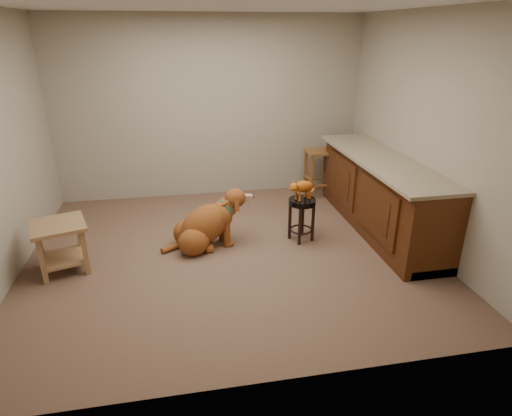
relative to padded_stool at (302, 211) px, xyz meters
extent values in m
cube|color=brown|center=(-0.89, -0.18, -0.37)|extent=(4.50, 4.00, 0.01)
cube|color=gray|center=(-0.89, 1.82, 0.93)|extent=(4.50, 0.04, 2.60)
cube|color=gray|center=(-0.89, -2.18, 0.93)|extent=(4.50, 0.04, 2.60)
cube|color=gray|center=(1.36, -0.18, 0.93)|extent=(0.04, 4.00, 2.60)
cube|color=silver|center=(-0.89, -0.18, 2.23)|extent=(4.50, 4.00, 0.04)
cube|color=#4A230D|center=(1.06, 0.12, 0.08)|extent=(0.60, 2.50, 0.90)
cube|color=gray|center=(1.03, 0.12, 0.55)|extent=(0.70, 2.56, 0.04)
cube|color=black|center=(1.10, 0.12, -0.32)|extent=(0.52, 2.50, 0.10)
cube|color=#4A230D|center=(0.75, -0.43, 0.13)|extent=(0.02, 0.90, 0.62)
cube|color=#4A230D|center=(0.75, 0.67, 0.13)|extent=(0.02, 0.90, 0.62)
cube|color=#3D1C0A|center=(0.74, -0.43, 0.13)|extent=(0.02, 0.60, 0.40)
cube|color=#3D1C0A|center=(0.74, 0.67, 0.13)|extent=(0.02, 0.60, 0.40)
cylinder|color=black|center=(0.05, 0.13, -0.14)|extent=(0.04, 0.04, 0.47)
cylinder|color=black|center=(-0.13, 0.05, -0.14)|extent=(0.04, 0.04, 0.47)
cylinder|color=black|center=(0.13, -0.05, -0.14)|extent=(0.04, 0.04, 0.47)
cylinder|color=black|center=(-0.05, -0.13, -0.14)|extent=(0.04, 0.04, 0.47)
torus|color=black|center=(0.00, 0.00, -0.24)|extent=(0.35, 0.35, 0.02)
cylinder|color=black|center=(0.00, 0.00, 0.12)|extent=(0.32, 0.32, 0.06)
cube|color=brown|center=(0.82, 1.57, -0.04)|extent=(0.04, 0.04, 0.67)
cube|color=brown|center=(0.52, 1.57, -0.04)|extent=(0.04, 0.04, 0.67)
cube|color=brown|center=(0.83, 1.26, -0.04)|extent=(0.04, 0.04, 0.67)
cube|color=brown|center=(0.52, 1.26, -0.04)|extent=(0.04, 0.04, 0.67)
cube|color=brown|center=(0.67, 1.42, 0.32)|extent=(0.39, 0.39, 0.04)
cube|color=olive|center=(-2.54, 0.03, -0.12)|extent=(0.06, 0.06, 0.50)
cube|color=olive|center=(-2.92, -0.09, -0.12)|extent=(0.06, 0.06, 0.50)
cube|color=olive|center=(-2.42, -0.36, -0.12)|extent=(0.06, 0.06, 0.50)
cube|color=olive|center=(-2.80, -0.48, -0.12)|extent=(0.06, 0.06, 0.50)
cube|color=olive|center=(-2.67, -0.23, 0.15)|extent=(0.65, 0.65, 0.04)
cube|color=olive|center=(-2.67, -0.23, -0.23)|extent=(0.55, 0.55, 0.03)
ellipsoid|color=brown|center=(-1.35, 0.13, -0.22)|extent=(0.41, 0.35, 0.33)
ellipsoid|color=brown|center=(-1.30, -0.13, -0.22)|extent=(0.41, 0.35, 0.33)
cylinder|color=brown|center=(-1.18, 0.18, -0.33)|extent=(0.10, 0.11, 0.10)
cylinder|color=brown|center=(-1.12, -0.12, -0.33)|extent=(0.10, 0.11, 0.10)
ellipsoid|color=brown|center=(-1.15, 0.03, -0.09)|extent=(0.80, 0.52, 0.66)
ellipsoid|color=brown|center=(-0.96, 0.07, -0.01)|extent=(0.33, 0.35, 0.34)
cylinder|color=brown|center=(-0.94, 0.16, -0.18)|extent=(0.10, 0.10, 0.39)
cylinder|color=brown|center=(-0.91, -0.01, -0.18)|extent=(0.10, 0.10, 0.39)
sphere|color=brown|center=(-0.91, 0.17, -0.35)|extent=(0.10, 0.10, 0.10)
sphere|color=brown|center=(-0.88, -0.01, -0.35)|extent=(0.10, 0.10, 0.10)
cylinder|color=brown|center=(-0.88, 0.08, 0.09)|extent=(0.27, 0.21, 0.24)
ellipsoid|color=brown|center=(-0.78, 0.10, 0.18)|extent=(0.28, 0.26, 0.23)
cube|color=#A18164|center=(-0.65, 0.13, 0.16)|extent=(0.18, 0.12, 0.11)
sphere|color=black|center=(-0.58, 0.14, 0.17)|extent=(0.06, 0.06, 0.06)
cube|color=brown|center=(-0.82, 0.20, 0.15)|extent=(0.06, 0.07, 0.17)
cube|color=brown|center=(-0.78, -0.01, 0.15)|extent=(0.06, 0.07, 0.17)
torus|color=#0D6F57|center=(-0.88, 0.08, 0.08)|extent=(0.17, 0.24, 0.20)
cylinder|color=#D8BF4C|center=(-0.83, 0.09, 0.01)|extent=(0.01, 0.05, 0.04)
cylinder|color=brown|center=(-1.53, 0.01, -0.34)|extent=(0.30, 0.22, 0.07)
ellipsoid|color=#A44C10|center=(0.01, 0.01, 0.31)|extent=(0.30, 0.22, 0.17)
cylinder|color=#A44C10|center=(-0.08, 0.01, 0.21)|extent=(0.03, 0.03, 0.10)
sphere|color=#A44C10|center=(-0.08, 0.01, 0.16)|extent=(0.03, 0.03, 0.03)
cylinder|color=#A44C10|center=(-0.05, -0.06, 0.21)|extent=(0.03, 0.03, 0.10)
sphere|color=#A44C10|center=(-0.05, -0.06, 0.16)|extent=(0.03, 0.03, 0.03)
cylinder|color=#A44C10|center=(0.06, 0.06, 0.21)|extent=(0.03, 0.03, 0.10)
sphere|color=#A44C10|center=(0.06, 0.06, 0.16)|extent=(0.03, 0.03, 0.03)
cylinder|color=#A44C10|center=(0.09, 0.00, 0.21)|extent=(0.03, 0.03, 0.10)
sphere|color=#A44C10|center=(0.09, 0.00, 0.16)|extent=(0.03, 0.03, 0.03)
sphere|color=#A44C10|center=(-0.12, -0.05, 0.33)|extent=(0.10, 0.10, 0.10)
sphere|color=#A44C10|center=(-0.16, -0.06, 0.32)|extent=(0.04, 0.04, 0.04)
sphere|color=brown|center=(-0.17, -0.07, 0.32)|extent=(0.02, 0.02, 0.02)
cone|color=#A44C10|center=(-0.12, -0.02, 0.38)|extent=(0.05, 0.05, 0.05)
cone|color=#C66B60|center=(-0.12, -0.02, 0.38)|extent=(0.03, 0.03, 0.03)
cone|color=#A44C10|center=(-0.10, -0.07, 0.38)|extent=(0.05, 0.05, 0.05)
cone|color=#C66B60|center=(-0.10, -0.07, 0.38)|extent=(0.03, 0.03, 0.03)
cylinder|color=#A44C10|center=(0.13, 0.09, 0.18)|extent=(0.16, 0.17, 0.10)
camera|label=1|loc=(-1.40, -4.50, 2.00)|focal=30.00mm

